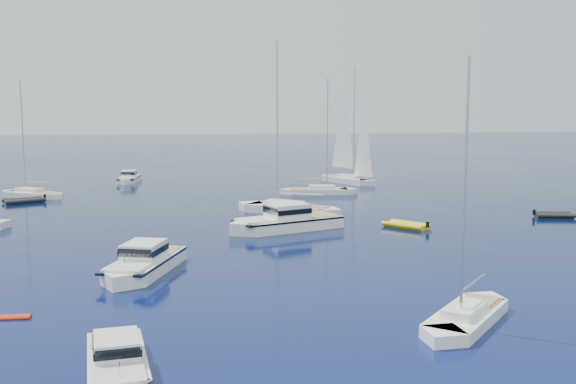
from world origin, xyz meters
name	(u,v)px	position (x,y,z in m)	size (l,w,h in m)	color
ground	(337,283)	(0.00, 0.00, 0.00)	(400.00, 400.00, 0.00)	#09135C
motor_cruiser_near	(118,376)	(-11.08, -12.07, 0.00)	(2.23, 7.29, 1.91)	silver
motor_cruiser_left	(143,273)	(-11.28, 3.79, 0.00)	(2.82, 9.22, 2.42)	white
motor_cruiser_centre	(285,230)	(-0.82, 16.76, 0.00)	(3.24, 10.58, 2.78)	white
motor_cruiser_horizon	(129,182)	(-16.82, 53.92, 0.00)	(2.29, 7.48, 1.96)	white
sailboat_fore	(466,323)	(4.47, -8.01, 0.00)	(2.27, 8.72, 12.81)	white
sailboat_mid_r	(288,213)	(0.59, 25.29, 0.00)	(2.96, 11.39, 16.75)	white
sailboat_centre	(319,194)	(5.98, 38.43, 0.00)	(2.44, 9.37, 13.77)	silver
sailboat_sails_r	(348,183)	(11.83, 49.18, 0.00)	(2.74, 10.52, 15.47)	silver
sailboat_far_l	(32,197)	(-26.08, 40.13, 0.00)	(2.36, 9.07, 13.33)	white
tender_yellow	(406,228)	(9.34, 16.36, 0.00)	(2.16, 4.01, 0.95)	yellow
tender_grey_near	(554,218)	(24.25, 19.49, 0.00)	(1.98, 3.61, 0.95)	black
tender_grey_far	(24,203)	(-25.87, 35.77, 0.00)	(2.28, 4.27, 0.95)	black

